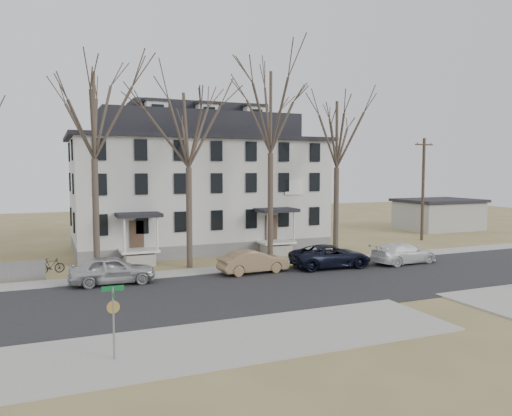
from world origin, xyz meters
name	(u,v)px	position (x,y,z in m)	size (l,w,h in m)	color
ground	(329,293)	(0.00, 0.00, 0.00)	(120.00, 120.00, 0.00)	olive
main_road	(310,285)	(0.00, 2.00, 0.00)	(120.00, 10.00, 0.04)	#27272A
far_sidewalk	(268,267)	(0.00, 8.00, 0.00)	(120.00, 2.00, 0.08)	#A09F97
near_sidewalk_left	(216,344)	(-8.00, -5.00, 0.00)	(20.00, 5.00, 0.08)	#A09F97
yellow_curb	(338,263)	(5.00, 7.10, 0.00)	(14.00, 0.25, 0.06)	gold
boarding_house	(198,184)	(-2.00, 17.95, 5.38)	(20.80, 12.36, 12.05)	slate
distant_building	(438,214)	(26.00, 20.00, 1.68)	(8.50, 6.50, 3.35)	#A09F97
tree_far_left	(93,109)	(-11.00, 9.80, 10.34)	(8.40, 8.40, 13.72)	#473B31
tree_mid_left	(188,124)	(-5.00, 9.80, 9.60)	(7.80, 7.80, 12.74)	#473B31
tree_center	(271,106)	(1.00, 9.80, 11.08)	(9.00, 9.00, 14.70)	#473B31
tree_mid_right	(337,130)	(6.50, 9.80, 9.60)	(7.80, 7.80, 12.74)	#473B31
utility_pole_far	(423,188)	(18.50, 14.00, 4.90)	(2.00, 0.28, 9.50)	#3D3023
car_silver	(112,270)	(-10.44, 6.61, 0.83)	(1.95, 4.85, 1.65)	#B8B8B8
car_tan	(253,262)	(-1.78, 6.30, 0.74)	(1.56, 4.47, 1.47)	#92754F
car_navy	(331,257)	(3.72, 5.95, 0.76)	(2.53, 5.50, 1.53)	black
car_white	(404,254)	(9.22, 5.22, 0.72)	(2.02, 4.98, 1.45)	white
bicycle_left	(132,258)	(-8.44, 12.27, 0.44)	(0.58, 1.68, 0.88)	black
bicycle_right	(51,266)	(-13.67, 11.09, 0.49)	(0.46, 1.63, 0.98)	black
street_sign	(113,312)	(-11.79, -5.30, 1.76)	(0.76, 0.76, 2.66)	gray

